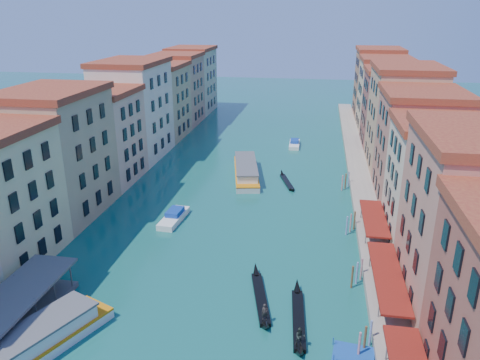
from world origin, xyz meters
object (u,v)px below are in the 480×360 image
object	(u,v)px
vaporetto_far	(246,170)
gondola_right	(298,319)
gondola_fore	(260,297)
vaporetto_near	(21,351)
vaporetto_stop	(17,314)

from	to	relation	value
vaporetto_far	gondola_right	bearing A→B (deg)	-85.45
vaporetto_far	gondola_fore	xyz separation A→B (m)	(8.08, -40.92, -0.83)
vaporetto_near	gondola_right	xyz separation A→B (m)	(25.09, 10.08, -0.75)
vaporetto_stop	vaporetto_far	distance (m)	52.20
gondola_fore	vaporetto_stop	bearing A→B (deg)	-173.56
vaporetto_stop	gondola_fore	distance (m)	25.77
vaporetto_stop	vaporetto_near	world-z (taller)	vaporetto_stop
vaporetto_far	vaporetto_stop	bearing A→B (deg)	-119.26
vaporetto_near	vaporetto_far	world-z (taller)	vaporetto_far
vaporetto_near	gondola_fore	xyz separation A→B (m)	(20.65, 13.44, -0.82)
vaporetto_far	gondola_right	world-z (taller)	vaporetto_far
vaporetto_stop	gondola_right	xyz separation A→B (m)	(28.67, 5.36, -0.94)
vaporetto_near	vaporetto_far	distance (m)	55.80
vaporetto_far	gondola_fore	world-z (taller)	vaporetto_far
vaporetto_stop	gondola_right	size ratio (longest dim) A/B	1.24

